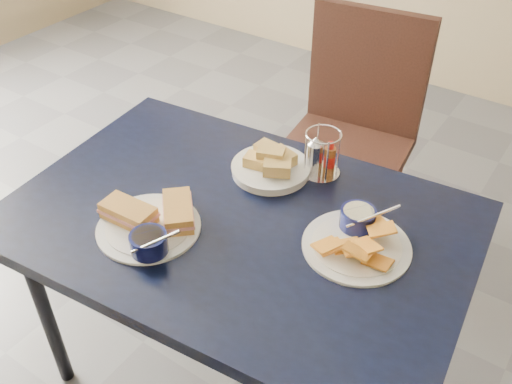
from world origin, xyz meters
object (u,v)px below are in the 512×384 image
Objects in this scene: plantain_plate at (357,236)px; bread_basket at (271,165)px; sandwich_plate at (151,223)px; condiment_caddy at (320,156)px; dining_table at (238,236)px; chair_far at (357,123)px.

bread_basket is (-0.33, 0.12, 0.01)m from plantain_plate.
sandwich_plate is 0.51m from plantain_plate.
condiment_caddy is (0.11, 0.08, 0.03)m from bread_basket.
plantain_plate is (0.30, 0.09, 0.09)m from dining_table.
sandwich_plate is at bearing -106.99° from bread_basket.
dining_table is at bearing -85.05° from chair_far.
condiment_caddy is (0.08, 0.29, 0.12)m from dining_table.
condiment_caddy is at bearing 63.30° from sandwich_plate.
plantain_plate is at bearing 16.58° from dining_table.
chair_far is 4.39× the size of bread_basket.
chair_far reaches higher than dining_table.
condiment_caddy reaches higher than bread_basket.
chair_far reaches higher than sandwich_plate.
condiment_caddy is (0.16, -0.60, 0.25)m from chair_far.
sandwich_plate is (-0.15, -0.16, 0.09)m from dining_table.
chair_far is 7.14× the size of condiment_caddy.
bread_basket is 0.14m from condiment_caddy.
bread_basket reaches higher than dining_table.
condiment_caddy reaches higher than plantain_plate.
sandwich_plate is 0.39m from bread_basket.
plantain_plate reaches higher than dining_table.
chair_far is at bearing 94.95° from dining_table.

